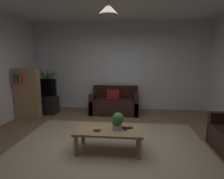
{
  "coord_description": "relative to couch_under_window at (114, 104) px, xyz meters",
  "views": [
    {
      "loc": [
        0.34,
        -3.27,
        1.65
      ],
      "look_at": [
        0.0,
        0.3,
        1.05
      ],
      "focal_mm": 28.7,
      "sensor_mm": 36.0,
      "label": 1
    }
  ],
  "objects": [
    {
      "name": "bookshelf_corner",
      "position": [
        -2.4,
        -0.78,
        0.44
      ],
      "size": [
        0.7,
        0.31,
        1.4
      ],
      "color": "#A87F56",
      "rests_on": "ground"
    },
    {
      "name": "floor",
      "position": [
        0.1,
        -2.17,
        -0.29
      ],
      "size": [
        5.73,
        5.3,
        0.02
      ],
      "primitive_type": "cube",
      "color": "brown",
      "rests_on": "ground"
    },
    {
      "name": "couch_under_window",
      "position": [
        0.0,
        0.0,
        0.0
      ],
      "size": [
        1.45,
        0.84,
        0.82
      ],
      "color": "black",
      "rests_on": "ground"
    },
    {
      "name": "tv",
      "position": [
        -2.21,
        -0.29,
        0.52
      ],
      "size": [
        0.94,
        0.16,
        0.58
      ],
      "color": "black",
      "rests_on": "tv_stand"
    },
    {
      "name": "remote_on_table_1",
      "position": [
        0.45,
        -2.33,
        0.15
      ],
      "size": [
        0.17,
        0.08,
        0.02
      ],
      "primitive_type": "cube",
      "rotation": [
        0.0,
        0.0,
        4.88
      ],
      "color": "black",
      "rests_on": "coffee_table"
    },
    {
      "name": "pendant_lamp",
      "position": [
        0.09,
        -2.4,
        2.17
      ],
      "size": [
        0.34,
        0.34,
        0.5
      ],
      "color": "black"
    },
    {
      "name": "potted_plant_on_table",
      "position": [
        0.25,
        -2.38,
        0.3
      ],
      "size": [
        0.21,
        0.22,
        0.31
      ],
      "color": "beige",
      "rests_on": "coffee_table"
    },
    {
      "name": "rug",
      "position": [
        0.1,
        -2.37,
        -0.27
      ],
      "size": [
        3.72,
        2.91,
        0.01
      ],
      "primitive_type": "cube",
      "color": "tan",
      "rests_on": "ground"
    },
    {
      "name": "window_pane",
      "position": [
        0.26,
        0.48,
        1.12
      ],
      "size": [
        1.05,
        0.01,
        1.02
      ],
      "primitive_type": "cube",
      "color": "white"
    },
    {
      "name": "book_on_table_1",
      "position": [
        -0.1,
        -2.49,
        0.18
      ],
      "size": [
        0.13,
        0.1,
        0.03
      ],
      "primitive_type": "cube",
      "rotation": [
        0.0,
        0.0,
        0.12
      ],
      "color": "gold",
      "rests_on": "coffee_table"
    },
    {
      "name": "remote_on_table_0",
      "position": [
        0.38,
        -2.36,
        0.15
      ],
      "size": [
        0.09,
        0.17,
        0.02
      ],
      "primitive_type": "cube",
      "rotation": [
        0.0,
        0.0,
        0.3
      ],
      "color": "black",
      "rests_on": "coffee_table"
    },
    {
      "name": "book_on_table_0",
      "position": [
        -0.1,
        -2.49,
        0.15
      ],
      "size": [
        0.14,
        0.12,
        0.03
      ],
      "primitive_type": "cube",
      "rotation": [
        0.0,
        0.0,
        0.25
      ],
      "color": "#72387F",
      "rests_on": "coffee_table"
    },
    {
      "name": "coffee_table",
      "position": [
        0.09,
        -2.4,
        0.08
      ],
      "size": [
        1.2,
        0.59,
        0.41
      ],
      "color": "#A87F56",
      "rests_on": "ground"
    },
    {
      "name": "potted_palm_corner",
      "position": [
        -2.25,
        0.21,
        0.39
      ],
      "size": [
        0.83,
        0.78,
        1.42
      ],
      "color": "brown",
      "rests_on": "ground"
    },
    {
      "name": "tv_stand",
      "position": [
        -2.21,
        -0.27,
        -0.03
      ],
      "size": [
        0.9,
        0.44,
        0.5
      ],
      "primitive_type": "cube",
      "color": "black",
      "rests_on": "ground"
    },
    {
      "name": "wall_back",
      "position": [
        0.1,
        0.51,
        1.16
      ],
      "size": [
        5.85,
        0.06,
        2.86
      ],
      "primitive_type": "cube",
      "color": "silver",
      "rests_on": "ground"
    }
  ]
}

